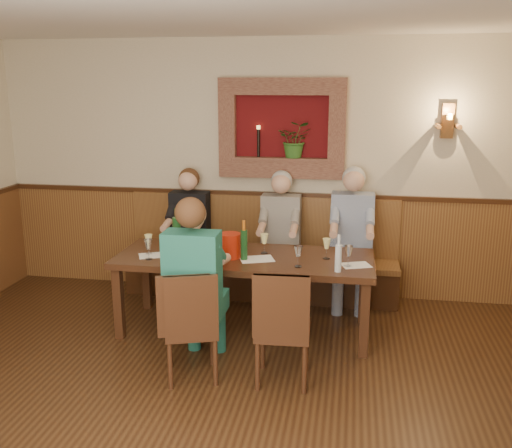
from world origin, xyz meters
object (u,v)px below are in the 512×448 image
Objects in this scene: person_bench_mid at (280,248)px; person_chair_front at (196,298)px; chair_near_left at (192,347)px; person_bench_right at (351,249)px; bench at (261,267)px; person_bench_left at (188,244)px; water_bottle at (338,257)px; wine_bottle_green_a at (244,244)px; chair_near_right at (283,349)px; dining_table at (245,263)px; spittoon_bucket at (230,246)px; wine_bottle_green_b at (177,233)px.

person_chair_front is at bearing -106.70° from person_bench_mid.
person_bench_right reaches higher than chair_near_left.
person_bench_left reaches higher than bench.
water_bottle reaches higher than chair_near_left.
bench is 9.16× the size of water_bottle.
wine_bottle_green_a is at bearing 54.23° from chair_near_left.
person_bench_right reaches higher than wine_bottle_green_a.
dining_table is at bearing 115.07° from chair_near_right.
person_bench_left reaches higher than dining_table.
dining_table is at bearing 57.12° from chair_near_left.
person_chair_front is (-0.01, 0.19, 0.34)m from chair_near_left.
chair_near_left reaches higher than dining_table.
chair_near_left is at bearing -73.25° from person_bench_left.
person_bench_mid is 4.34× the size of water_bottle.
spittoon_bucket is at bearing 79.26° from person_chair_front.
wine_bottle_green_a is 0.70m from wine_bottle_green_b.
bench is 1.93m from chair_near_left.
person_bench_mid is at bearing 77.57° from wine_bottle_green_a.
bench reaches higher than spittoon_bucket.
chair_near_left is (-0.25, -1.91, -0.06)m from bench.
dining_table is at bearing -46.49° from person_bench_left.
chair_near_left is 0.65× the size of person_bench_mid.
person_chair_front reaches higher than chair_near_right.
dining_table is 2.51× the size of chair_near_right.
person_chair_front is at bearing 73.48° from chair_near_left.
person_bench_left reaches higher than spittoon_bucket.
person_bench_left is (-1.27, 1.75, 0.31)m from chair_near_right.
person_bench_right is 4.53× the size of water_bottle.
dining_table is 1.62× the size of person_bench_right.
wine_bottle_green_a is (0.14, -0.05, 0.04)m from spittoon_bucket.
wine_bottle_green_b is (0.13, -0.80, 0.34)m from person_bench_left.
person_bench_left is at bearing -180.00° from person_bench_mid.
bench is 2.03× the size of person_chair_front.
person_bench_mid is at bearing 119.54° from water_bottle.
person_bench_right is 1.86m from wine_bottle_green_b.
person_bench_left and person_bench_mid have the same top height.
dining_table is at bearing 29.17° from spittoon_bucket.
person_bench_left is at bearing 126.53° from spittoon_bucket.
chair_near_left is 0.39m from person_chair_front.
chair_near_right is 2.18m from person_bench_left.
chair_near_left is at bearing -149.78° from water_bottle.
wine_bottle_green_a is at bearing -18.43° from spittoon_bucket.
wine_bottle_green_a is at bearing 117.51° from chair_near_right.
chair_near_left is 2.18× the size of wine_bottle_green_b.
person_bench_mid is at bearing 73.30° from person_chair_front.
person_chair_front reaches higher than bench.
person_bench_left is at bearing -172.43° from bench.
wine_bottle_green_b reaches higher than bench.
person_chair_front is at bearing -112.54° from wine_bottle_green_a.
person_bench_mid reaches higher than chair_near_right.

